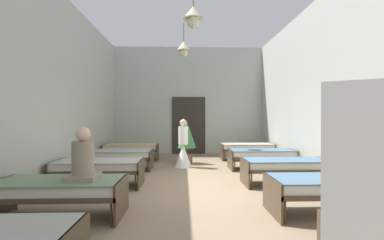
% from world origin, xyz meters
% --- Properties ---
extents(ground_plane, '(6.88, 11.03, 0.10)m').
position_xyz_m(ground_plane, '(0.00, 0.00, -0.05)').
color(ground_plane, '#8C755B').
extents(room_shell, '(6.68, 10.63, 4.52)m').
position_xyz_m(room_shell, '(-0.00, 1.31, 2.26)').
color(room_shell, '#B2B7AD').
rests_on(room_shell, ground).
extents(bed_left_row_1, '(1.90, 0.84, 0.57)m').
position_xyz_m(bed_left_row_1, '(-2.09, -1.81, 0.44)').
color(bed_left_row_1, '#473828').
rests_on(bed_left_row_1, ground).
extents(bed_right_row_1, '(1.90, 0.84, 0.57)m').
position_xyz_m(bed_right_row_1, '(2.09, -1.81, 0.44)').
color(bed_right_row_1, '#473828').
rests_on(bed_right_row_1, ground).
extents(bed_left_row_2, '(1.90, 0.84, 0.57)m').
position_xyz_m(bed_left_row_2, '(-2.09, 0.00, 0.44)').
color(bed_left_row_2, '#473828').
rests_on(bed_left_row_2, ground).
extents(bed_right_row_2, '(1.90, 0.84, 0.57)m').
position_xyz_m(bed_right_row_2, '(2.09, 0.00, 0.44)').
color(bed_right_row_2, '#473828').
rests_on(bed_right_row_2, ground).
extents(bed_left_row_3, '(1.90, 0.84, 0.57)m').
position_xyz_m(bed_left_row_3, '(-2.09, 1.81, 0.44)').
color(bed_left_row_3, '#473828').
rests_on(bed_left_row_3, ground).
extents(bed_right_row_3, '(1.90, 0.84, 0.57)m').
position_xyz_m(bed_right_row_3, '(2.09, 1.81, 0.44)').
color(bed_right_row_3, '#473828').
rests_on(bed_right_row_3, ground).
extents(bed_left_row_4, '(1.90, 0.84, 0.57)m').
position_xyz_m(bed_left_row_4, '(-2.09, 3.61, 0.44)').
color(bed_left_row_4, '#473828').
rests_on(bed_left_row_4, ground).
extents(bed_right_row_4, '(1.90, 0.84, 0.57)m').
position_xyz_m(bed_right_row_4, '(2.09, 3.61, 0.44)').
color(bed_right_row_4, '#473828').
rests_on(bed_right_row_4, ground).
extents(nurse_near_aisle, '(0.52, 0.52, 1.49)m').
position_xyz_m(nurse_near_aisle, '(-0.23, 2.21, 0.53)').
color(nurse_near_aisle, white).
rests_on(nurse_near_aisle, ground).
extents(patient_seated_secondary, '(0.44, 0.44, 0.80)m').
position_xyz_m(patient_seated_secondary, '(-1.74, -1.81, 0.87)').
color(patient_seated_secondary, gray).
rests_on(patient_seated_secondary, bed_left_row_1).
extents(potted_plant, '(0.61, 0.61, 1.40)m').
position_xyz_m(potted_plant, '(-0.11, 2.85, 0.87)').
color(potted_plant, brown).
rests_on(potted_plant, ground).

